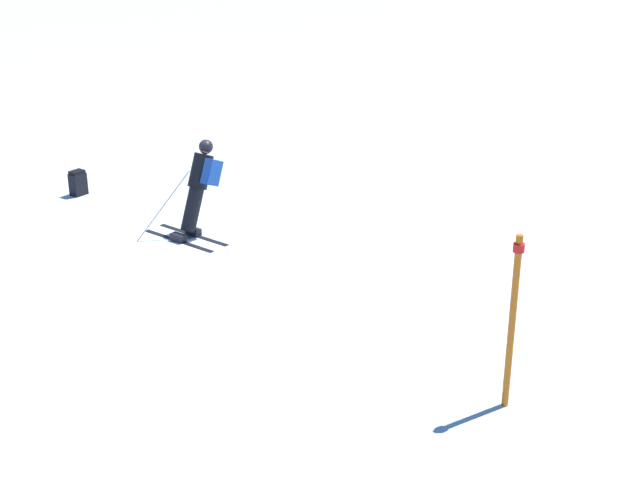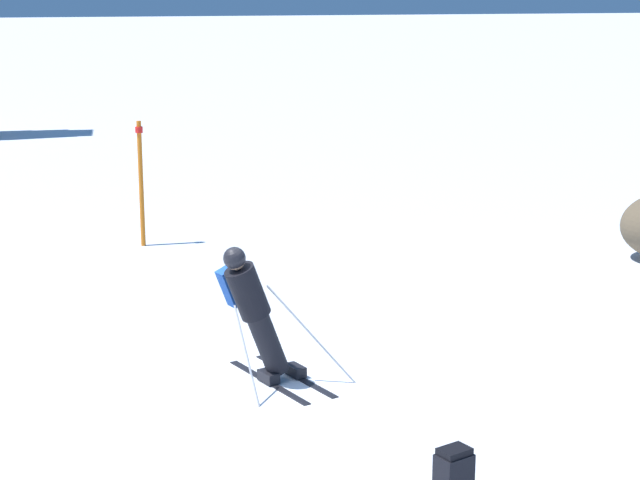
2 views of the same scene
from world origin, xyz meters
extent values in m
plane|color=white|center=(0.00, 0.00, 0.00)|extent=(300.00, 300.00, 0.00)
cube|color=black|center=(0.50, -0.06, 0.01)|extent=(0.60, 1.57, 0.01)
cube|color=black|center=(0.84, 0.06, 0.01)|extent=(0.60, 1.57, 0.01)
cube|color=black|center=(0.50, -0.06, 0.07)|extent=(0.22, 0.31, 0.12)
cube|color=black|center=(0.84, 0.06, 0.07)|extent=(0.22, 0.31, 0.12)
cylinder|color=black|center=(0.49, -0.06, 0.48)|extent=(0.57, 0.41, 0.80)
cylinder|color=black|center=(0.26, -0.14, 1.11)|extent=(0.61, 0.49, 0.68)
sphere|color=tan|center=(0.12, -0.18, 1.49)|extent=(0.33, 0.29, 0.28)
sphere|color=black|center=(0.11, -0.19, 1.51)|extent=(0.38, 0.34, 0.32)
cube|color=#194293|center=(0.16, 0.11, 1.14)|extent=(0.46, 0.30, 0.51)
cylinder|color=#B7B7BC|center=(0.17, -0.48, 0.50)|extent=(0.18, 0.50, 1.01)
cylinder|color=#B7B7BC|center=(0.96, -0.22, 0.58)|extent=(0.98, 0.23, 1.18)
cube|color=black|center=(1.41, -3.28, 0.22)|extent=(0.36, 0.31, 0.44)
cube|color=black|center=(1.41, -3.28, 0.47)|extent=(0.32, 0.28, 0.06)
cylinder|color=orange|center=(-0.14, 6.93, 1.08)|extent=(0.08, 0.08, 2.16)
cylinder|color=red|center=(-0.14, 6.93, 2.01)|extent=(0.13, 0.13, 0.10)
camera|label=1|loc=(6.69, 13.24, 5.73)|focal=50.00mm
camera|label=2|loc=(-1.97, -11.19, 4.37)|focal=60.00mm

